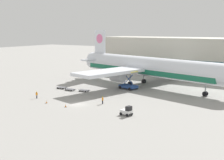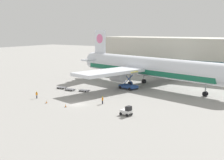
{
  "view_description": "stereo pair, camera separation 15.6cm",
  "coord_description": "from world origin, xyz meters",
  "px_view_note": "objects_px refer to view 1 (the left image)",
  "views": [
    {
      "loc": [
        45.29,
        -54.81,
        17.49
      ],
      "look_at": [
        0.94,
        13.44,
        4.0
      ],
      "focal_mm": 50.0,
      "sensor_mm": 36.0,
      "label": 1
    },
    {
      "loc": [
        45.42,
        -54.72,
        17.49
      ],
      "look_at": [
        0.94,
        13.44,
        4.0
      ],
      "focal_mm": 50.0,
      "sensor_mm": 36.0,
      "label": 2
    }
  ],
  "objects_px": {
    "baggage_dolly_third": "(84,90)",
    "ground_crew_near": "(37,94)",
    "ground_crew_far": "(103,100)",
    "baggage_tug_mid": "(127,111)",
    "scissor_lift_loader": "(128,82)",
    "airplane_main": "(145,67)",
    "traffic_cone_far": "(66,106)",
    "baggage_dolly_lead": "(62,87)",
    "baggage_dolly_second": "(70,89)",
    "traffic_cone_near": "(46,102)"
  },
  "relations": [
    {
      "from": "airplane_main",
      "to": "ground_crew_near",
      "type": "distance_m",
      "value": 34.48
    },
    {
      "from": "baggage_tug_mid",
      "to": "traffic_cone_near",
      "type": "xyz_separation_m",
      "value": [
        -21.27,
        -1.32,
        -0.53
      ]
    },
    {
      "from": "baggage_dolly_third",
      "to": "ground_crew_near",
      "type": "height_order",
      "value": "ground_crew_near"
    },
    {
      "from": "ground_crew_near",
      "to": "traffic_cone_near",
      "type": "bearing_deg",
      "value": -104.95
    },
    {
      "from": "scissor_lift_loader",
      "to": "ground_crew_near",
      "type": "height_order",
      "value": "scissor_lift_loader"
    },
    {
      "from": "scissor_lift_loader",
      "to": "ground_crew_far",
      "type": "height_order",
      "value": "scissor_lift_loader"
    },
    {
      "from": "ground_crew_near",
      "to": "ground_crew_far",
      "type": "xyz_separation_m",
      "value": [
        17.35,
        4.23,
        -0.0
      ]
    },
    {
      "from": "airplane_main",
      "to": "baggage_dolly_second",
      "type": "height_order",
      "value": "airplane_main"
    },
    {
      "from": "baggage_tug_mid",
      "to": "ground_crew_near",
      "type": "bearing_deg",
      "value": -175.34
    },
    {
      "from": "ground_crew_near",
      "to": "traffic_cone_far",
      "type": "distance_m",
      "value": 12.33
    },
    {
      "from": "traffic_cone_near",
      "to": "scissor_lift_loader",
      "type": "bearing_deg",
      "value": 73.92
    },
    {
      "from": "baggage_dolly_third",
      "to": "ground_crew_near",
      "type": "distance_m",
      "value": 14.2
    },
    {
      "from": "scissor_lift_loader",
      "to": "ground_crew_near",
      "type": "bearing_deg",
      "value": -105.72
    },
    {
      "from": "airplane_main",
      "to": "baggage_dolly_lead",
      "type": "xyz_separation_m",
      "value": [
        -18.5,
        -17.51,
        -5.45
      ]
    },
    {
      "from": "scissor_lift_loader",
      "to": "ground_crew_far",
      "type": "distance_m",
      "value": 19.69
    },
    {
      "from": "ground_crew_near",
      "to": "ground_crew_far",
      "type": "distance_m",
      "value": 17.85
    },
    {
      "from": "baggage_tug_mid",
      "to": "traffic_cone_near",
      "type": "distance_m",
      "value": 21.31
    },
    {
      "from": "baggage_dolly_lead",
      "to": "baggage_dolly_second",
      "type": "relative_size",
      "value": 1.0
    },
    {
      "from": "baggage_dolly_lead",
      "to": "traffic_cone_near",
      "type": "distance_m",
      "value": 18.09
    },
    {
      "from": "airplane_main",
      "to": "baggage_dolly_second",
      "type": "bearing_deg",
      "value": -114.77
    },
    {
      "from": "baggage_dolly_second",
      "to": "baggage_dolly_third",
      "type": "height_order",
      "value": "same"
    },
    {
      "from": "traffic_cone_near",
      "to": "baggage_dolly_third",
      "type": "bearing_deg",
      "value": 94.08
    },
    {
      "from": "baggage_tug_mid",
      "to": "traffic_cone_far",
      "type": "xyz_separation_m",
      "value": [
        -15.0,
        -1.61,
        -0.55
      ]
    },
    {
      "from": "airplane_main",
      "to": "baggage_tug_mid",
      "type": "distance_m",
      "value": 34.3
    },
    {
      "from": "ground_crew_near",
      "to": "traffic_cone_far",
      "type": "bearing_deg",
      "value": -94.96
    },
    {
      "from": "airplane_main",
      "to": "traffic_cone_far",
      "type": "relative_size",
      "value": 85.87
    },
    {
      "from": "baggage_dolly_lead",
      "to": "baggage_dolly_third",
      "type": "xyz_separation_m",
      "value": [
        8.12,
        0.25,
        0.0
      ]
    },
    {
      "from": "ground_crew_far",
      "to": "traffic_cone_far",
      "type": "relative_size",
      "value": 2.7
    },
    {
      "from": "airplane_main",
      "to": "baggage_dolly_lead",
      "type": "relative_size",
      "value": 15.23
    },
    {
      "from": "baggage_tug_mid",
      "to": "airplane_main",
      "type": "bearing_deg",
      "value": 117.66
    },
    {
      "from": "ground_crew_near",
      "to": "traffic_cone_near",
      "type": "xyz_separation_m",
      "value": [
        5.75,
        -2.39,
        -0.72
      ]
    },
    {
      "from": "baggage_dolly_second",
      "to": "baggage_tug_mid",
      "type": "bearing_deg",
      "value": -31.18
    },
    {
      "from": "baggage_dolly_third",
      "to": "ground_crew_far",
      "type": "xyz_separation_m",
      "value": [
        12.72,
        -9.18,
        0.67
      ]
    },
    {
      "from": "ground_crew_far",
      "to": "traffic_cone_near",
      "type": "distance_m",
      "value": 13.37
    },
    {
      "from": "baggage_tug_mid",
      "to": "baggage_dolly_third",
      "type": "height_order",
      "value": "baggage_tug_mid"
    },
    {
      "from": "ground_crew_near",
      "to": "baggage_dolly_second",
      "type": "bearing_deg",
      "value": 5.55
    },
    {
      "from": "ground_crew_far",
      "to": "traffic_cone_far",
      "type": "distance_m",
      "value": 8.76
    },
    {
      "from": "airplane_main",
      "to": "ground_crew_near",
      "type": "bearing_deg",
      "value": -102.41
    },
    {
      "from": "baggage_tug_mid",
      "to": "baggage_dolly_second",
      "type": "bearing_deg",
      "value": 160.2
    },
    {
      "from": "traffic_cone_near",
      "to": "baggage_tug_mid",
      "type": "bearing_deg",
      "value": 3.56
    },
    {
      "from": "ground_crew_near",
      "to": "ground_crew_far",
      "type": "height_order",
      "value": "ground_crew_near"
    },
    {
      "from": "traffic_cone_near",
      "to": "ground_crew_far",
      "type": "bearing_deg",
      "value": 29.73
    },
    {
      "from": "baggage_tug_mid",
      "to": "ground_crew_far",
      "type": "distance_m",
      "value": 11.03
    },
    {
      "from": "baggage_tug_mid",
      "to": "traffic_cone_near",
      "type": "relative_size",
      "value": 3.72
    },
    {
      "from": "ground_crew_near",
      "to": "traffic_cone_near",
      "type": "distance_m",
      "value": 6.27
    },
    {
      "from": "baggage_dolly_second",
      "to": "baggage_dolly_third",
      "type": "xyz_separation_m",
      "value": [
        4.18,
        1.1,
        0.0
      ]
    },
    {
      "from": "baggage_dolly_third",
      "to": "ground_crew_far",
      "type": "bearing_deg",
      "value": -40.27
    },
    {
      "from": "scissor_lift_loader",
      "to": "baggage_dolly_lead",
      "type": "relative_size",
      "value": 1.54
    },
    {
      "from": "scissor_lift_loader",
      "to": "baggage_dolly_lead",
      "type": "bearing_deg",
      "value": -134.7
    },
    {
      "from": "baggage_tug_mid",
      "to": "baggage_dolly_second",
      "type": "relative_size",
      "value": 0.69
    }
  ]
}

